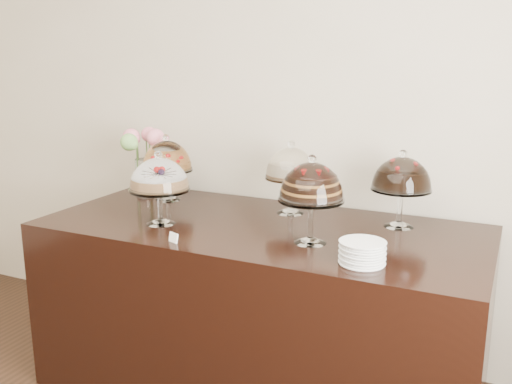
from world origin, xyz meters
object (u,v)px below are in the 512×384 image
at_px(cake_stand_cheesecake, 291,166).
at_px(cake_stand_fruit_tart, 167,159).
at_px(display_counter, 260,308).
at_px(plate_stack, 362,253).
at_px(cake_stand_sugar_sponge, 159,178).
at_px(cake_stand_dark_choco, 402,177).
at_px(flower_vase, 143,153).
at_px(cake_stand_choco_layer, 311,185).

relative_size(cake_stand_cheesecake, cake_stand_fruit_tart, 1.02).
height_order(display_counter, plate_stack, plate_stack).
distance_m(display_counter, cake_stand_cheesecake, 0.76).
xyz_separation_m(cake_stand_sugar_sponge, cake_stand_cheesecake, (0.52, 0.46, 0.02)).
distance_m(cake_stand_dark_choco, plate_stack, 0.62).
relative_size(display_counter, flower_vase, 5.45).
distance_m(cake_stand_cheesecake, cake_stand_dark_choco, 0.58).
xyz_separation_m(display_counter, plate_stack, (0.60, -0.32, 0.50)).
bearing_deg(plate_stack, flower_vase, 158.07).
xyz_separation_m(cake_stand_cheesecake, cake_stand_fruit_tart, (-0.75, -0.04, -0.01)).
height_order(cake_stand_cheesecake, cake_stand_dark_choco, cake_stand_cheesecake).
relative_size(cake_stand_cheesecake, cake_stand_dark_choco, 1.02).
bearing_deg(display_counter, plate_stack, -27.82).
bearing_deg(cake_stand_choco_layer, cake_stand_fruit_tart, 159.35).
xyz_separation_m(cake_stand_dark_choco, plate_stack, (-0.03, -0.59, -0.20)).
relative_size(cake_stand_dark_choco, plate_stack, 2.07).
xyz_separation_m(display_counter, cake_stand_fruit_tart, (-0.70, 0.23, 0.70)).
distance_m(display_counter, cake_stand_sugar_sponge, 0.85).
height_order(cake_stand_sugar_sponge, plate_stack, cake_stand_sugar_sponge).
height_order(display_counter, cake_stand_choco_layer, cake_stand_choco_layer).
xyz_separation_m(cake_stand_fruit_tart, plate_stack, (1.30, -0.55, -0.20)).
xyz_separation_m(cake_stand_choco_layer, cake_stand_dark_choco, (0.31, 0.42, -0.02)).
xyz_separation_m(cake_stand_sugar_sponge, cake_stand_fruit_tart, (-0.24, 0.42, 0.01)).
bearing_deg(cake_stand_sugar_sponge, cake_stand_cheesecake, 41.85).
distance_m(display_counter, flower_vase, 1.19).
relative_size(cake_stand_choco_layer, cake_stand_fruit_tart, 1.05).
distance_m(display_counter, cake_stand_dark_choco, 0.98).
relative_size(display_counter, cake_stand_cheesecake, 5.61).
bearing_deg(cake_stand_fruit_tart, flower_vase, 163.63).
relative_size(display_counter, cake_stand_dark_choco, 5.72).
xyz_separation_m(cake_stand_sugar_sponge, cake_stand_dark_choco, (1.10, 0.46, 0.02)).
distance_m(cake_stand_sugar_sponge, flower_vase, 0.67).
xyz_separation_m(cake_stand_choco_layer, flower_vase, (-1.24, 0.45, -0.01)).
bearing_deg(cake_stand_fruit_tart, cake_stand_dark_choco, 1.61).
height_order(cake_stand_choco_layer, cake_stand_fruit_tart, cake_stand_choco_layer).
xyz_separation_m(cake_stand_cheesecake, plate_stack, (0.55, -0.59, -0.21)).
xyz_separation_m(cake_stand_choco_layer, cake_stand_fruit_tart, (-1.02, 0.39, -0.02)).
bearing_deg(cake_stand_choco_layer, cake_stand_dark_choco, 53.54).
height_order(cake_stand_fruit_tart, flower_vase, flower_vase).
height_order(display_counter, cake_stand_sugar_sponge, cake_stand_sugar_sponge).
bearing_deg(display_counter, cake_stand_fruit_tart, 161.81).
bearing_deg(flower_vase, cake_stand_cheesecake, -1.38).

